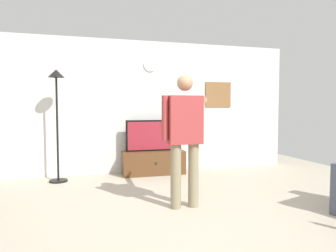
{
  "coord_description": "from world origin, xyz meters",
  "views": [
    {
      "loc": [
        -1.17,
        -3.2,
        1.32
      ],
      "look_at": [
        0.04,
        1.2,
        1.05
      ],
      "focal_mm": 32.0,
      "sensor_mm": 36.0,
      "label": 1
    }
  ],
  "objects_px": {
    "tv_stand": "(154,163)",
    "wall_clock": "(150,65)",
    "floor_lamp": "(57,102)",
    "television": "(153,135)",
    "person_standing_nearer_lamp": "(185,132)",
    "framed_picture": "(218,95)"
  },
  "relations": [
    {
      "from": "tv_stand",
      "to": "framed_picture",
      "type": "relative_size",
      "value": 2.07
    },
    {
      "from": "television",
      "to": "person_standing_nearer_lamp",
      "type": "relative_size",
      "value": 0.62
    },
    {
      "from": "framed_picture",
      "to": "tv_stand",
      "type": "bearing_deg",
      "value": -169.05
    },
    {
      "from": "wall_clock",
      "to": "framed_picture",
      "type": "bearing_deg",
      "value": 0.19
    },
    {
      "from": "tv_stand",
      "to": "floor_lamp",
      "type": "xyz_separation_m",
      "value": [
        -1.79,
        -0.14,
        1.2
      ]
    },
    {
      "from": "tv_stand",
      "to": "television",
      "type": "distance_m",
      "value": 0.55
    },
    {
      "from": "wall_clock",
      "to": "framed_picture",
      "type": "relative_size",
      "value": 0.46
    },
    {
      "from": "tv_stand",
      "to": "floor_lamp",
      "type": "relative_size",
      "value": 0.62
    },
    {
      "from": "television",
      "to": "framed_picture",
      "type": "relative_size",
      "value": 1.83
    },
    {
      "from": "floor_lamp",
      "to": "person_standing_nearer_lamp",
      "type": "relative_size",
      "value": 1.14
    },
    {
      "from": "television",
      "to": "framed_picture",
      "type": "distance_m",
      "value": 1.76
    },
    {
      "from": "tv_stand",
      "to": "floor_lamp",
      "type": "height_order",
      "value": "floor_lamp"
    },
    {
      "from": "tv_stand",
      "to": "wall_clock",
      "type": "relative_size",
      "value": 4.53
    },
    {
      "from": "framed_picture",
      "to": "floor_lamp",
      "type": "relative_size",
      "value": 0.3
    },
    {
      "from": "television",
      "to": "framed_picture",
      "type": "xyz_separation_m",
      "value": [
        1.52,
        0.25,
        0.85
      ]
    },
    {
      "from": "wall_clock",
      "to": "person_standing_nearer_lamp",
      "type": "relative_size",
      "value": 0.16
    },
    {
      "from": "television",
      "to": "framed_picture",
      "type": "bearing_deg",
      "value": 9.26
    },
    {
      "from": "framed_picture",
      "to": "person_standing_nearer_lamp",
      "type": "relative_size",
      "value": 0.34
    },
    {
      "from": "television",
      "to": "floor_lamp",
      "type": "bearing_deg",
      "value": -174.02
    },
    {
      "from": "television",
      "to": "wall_clock",
      "type": "bearing_deg",
      "value": 90.0
    },
    {
      "from": "floor_lamp",
      "to": "person_standing_nearer_lamp",
      "type": "distance_m",
      "value": 2.63
    },
    {
      "from": "tv_stand",
      "to": "wall_clock",
      "type": "height_order",
      "value": "wall_clock"
    }
  ]
}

